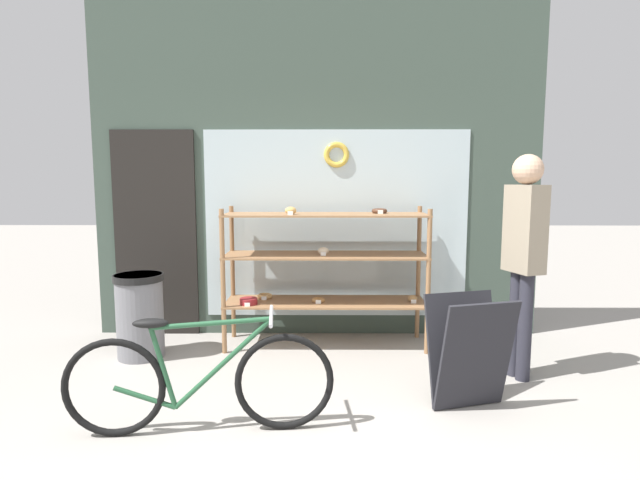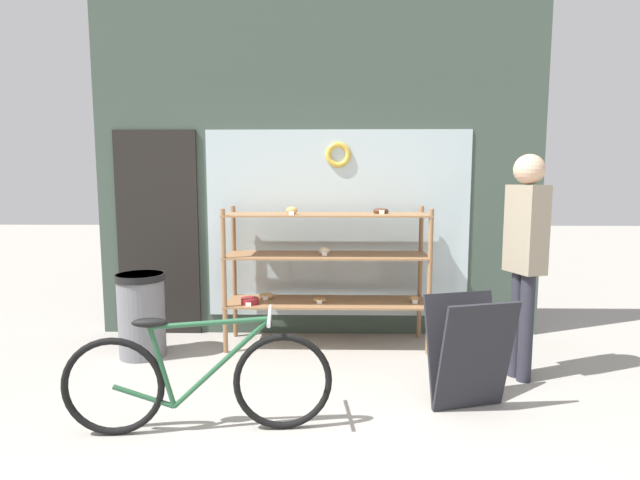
# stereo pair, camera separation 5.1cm
# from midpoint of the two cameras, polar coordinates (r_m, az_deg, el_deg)

# --- Properties ---
(storefront_facade) EXTENTS (4.53, 0.13, 3.63)m
(storefront_facade) POSITION_cam_midpoint_polar(r_m,az_deg,el_deg) (5.12, -0.45, 8.57)
(storefront_facade) COLOR #3D4C42
(storefront_facade) RESTS_ON ground_plane
(display_case) EXTENTS (1.92, 0.53, 1.36)m
(display_case) POSITION_cam_midpoint_polar(r_m,az_deg,el_deg) (4.78, 0.89, -2.47)
(display_case) COLOR #8E6642
(display_case) RESTS_ON ground_plane
(bicycle) EXTENTS (1.69, 0.46, 0.77)m
(bicycle) POSITION_cam_midpoint_polar(r_m,az_deg,el_deg) (3.36, -13.36, -15.32)
(bicycle) COLOR black
(bicycle) RESTS_ON ground_plane
(sandwich_board) EXTENTS (0.62, 0.51, 0.79)m
(sandwich_board) POSITION_cam_midpoint_polar(r_m,az_deg,el_deg) (3.73, 17.04, -12.21)
(sandwich_board) COLOR #232328
(sandwich_board) RESTS_ON ground_plane
(pedestrian) EXTENTS (0.27, 0.36, 1.80)m
(pedestrian) POSITION_cam_midpoint_polar(r_m,az_deg,el_deg) (4.25, 22.73, -0.73)
(pedestrian) COLOR #282833
(pedestrian) RESTS_ON ground_plane
(trash_bin) EXTENTS (0.44, 0.44, 0.76)m
(trash_bin) POSITION_cam_midpoint_polar(r_m,az_deg,el_deg) (4.83, -19.43, -7.78)
(trash_bin) COLOR slate
(trash_bin) RESTS_ON ground_plane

